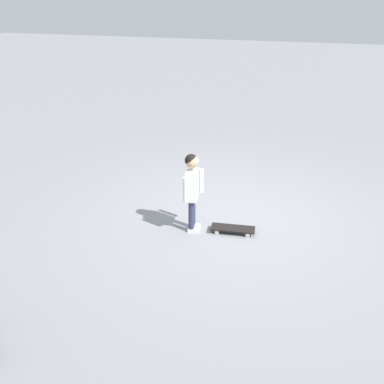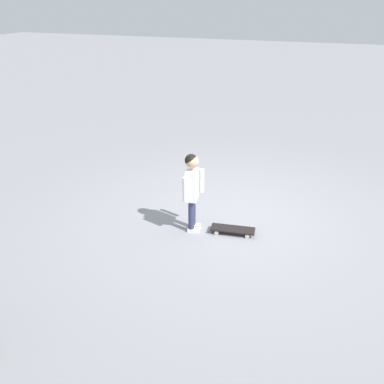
% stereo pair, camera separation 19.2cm
% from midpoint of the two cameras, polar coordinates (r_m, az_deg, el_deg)
% --- Properties ---
extents(ground_plane, '(50.00, 50.00, 0.00)m').
position_cam_midpoint_polar(ground_plane, '(6.12, 6.61, -3.28)').
color(ground_plane, gray).
extents(child_person, '(0.39, 0.21, 1.06)m').
position_cam_midpoint_polar(child_person, '(5.47, 1.02, 1.00)').
color(child_person, '#2D3351').
rests_on(child_person, ground).
extents(skateboard, '(0.27, 0.59, 0.07)m').
position_cam_midpoint_polar(skateboard, '(5.68, 6.37, -4.94)').
color(skateboard, black).
rests_on(skateboard, ground).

